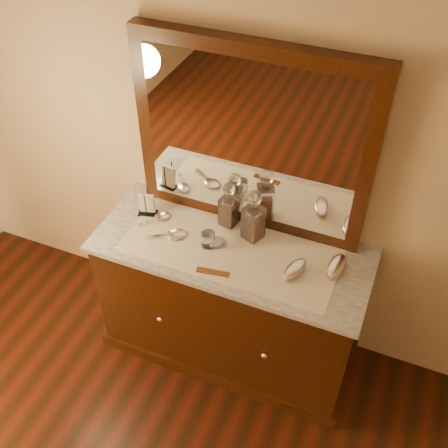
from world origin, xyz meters
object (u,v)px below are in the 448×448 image
at_px(comb, 213,272).
at_px(brush_near, 295,270).
at_px(mirror_frame, 251,141).
at_px(pin_dish, 216,242).
at_px(hand_mirror_inner, 173,235).
at_px(hand_mirror_outer, 159,217).
at_px(decanter_left, 229,209).
at_px(brush_far, 336,267).
at_px(napkin_rack, 147,205).
at_px(decanter_right, 253,220).
at_px(dresser_cabinet, 231,303).

relative_size(comb, brush_near, 0.91).
xyz_separation_m(mirror_frame, pin_dish, (-0.08, -0.24, -0.49)).
distance_m(brush_near, hand_mirror_inner, 0.67).
xyz_separation_m(comb, hand_mirror_outer, (-0.43, 0.25, 0.00)).
relative_size(mirror_frame, decanter_left, 4.43).
bearing_deg(brush_near, comb, -157.98).
bearing_deg(brush_near, brush_far, 28.19).
distance_m(pin_dish, comb, 0.21).
height_order(napkin_rack, brush_near, napkin_rack).
bearing_deg(brush_near, hand_mirror_inner, 179.25).
bearing_deg(decanter_right, pin_dish, -143.95).
height_order(dresser_cabinet, comb, comb).
height_order(hand_mirror_outer, hand_mirror_inner, hand_mirror_inner).
bearing_deg(brush_near, hand_mirror_outer, 172.47).
height_order(brush_far, hand_mirror_outer, brush_far).
height_order(dresser_cabinet, decanter_left, decanter_left).
bearing_deg(pin_dish, comb, -71.54).
bearing_deg(dresser_cabinet, decanter_left, 116.80).
xyz_separation_m(decanter_left, hand_mirror_outer, (-0.36, -0.11, -0.10)).
relative_size(mirror_frame, napkin_rack, 7.68).
bearing_deg(comb, decanter_left, 91.54).
distance_m(dresser_cabinet, hand_mirror_inner, 0.55).
bearing_deg(comb, brush_far, 15.61).
bearing_deg(napkin_rack, decanter_left, 11.39).
relative_size(napkin_rack, decanter_left, 0.58).
bearing_deg(decanter_right, dresser_cabinet, -122.49).
relative_size(decanter_left, brush_far, 1.51).
xyz_separation_m(decanter_left, brush_near, (0.43, -0.21, -0.08)).
relative_size(napkin_rack, hand_mirror_outer, 0.87).
distance_m(napkin_rack, decanter_right, 0.60).
bearing_deg(mirror_frame, hand_mirror_inner, -137.91).
distance_m(napkin_rack, brush_far, 1.06).
xyz_separation_m(brush_near, brush_far, (0.18, 0.10, 0.00)).
height_order(decanter_right, hand_mirror_inner, decanter_right).
xyz_separation_m(mirror_frame, brush_near, (0.35, -0.29, -0.47)).
bearing_deg(pin_dish, brush_far, 4.46).
xyz_separation_m(napkin_rack, brush_far, (1.06, -0.03, -0.03)).
distance_m(comb, decanter_left, 0.38).
xyz_separation_m(comb, hand_mirror_inner, (-0.30, 0.16, 0.01)).
bearing_deg(comb, hand_mirror_outer, 140.65).
distance_m(mirror_frame, comb, 0.66).
relative_size(dresser_cabinet, comb, 8.53).
bearing_deg(dresser_cabinet, brush_near, -7.93).
height_order(mirror_frame, hand_mirror_outer, mirror_frame).
bearing_deg(dresser_cabinet, hand_mirror_inner, -172.77).
bearing_deg(hand_mirror_outer, brush_far, -0.48).
xyz_separation_m(napkin_rack, decanter_left, (0.44, 0.09, 0.05)).
height_order(dresser_cabinet, napkin_rack, napkin_rack).
relative_size(dresser_cabinet, brush_far, 7.79).
bearing_deg(brush_near, mirror_frame, 140.03).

